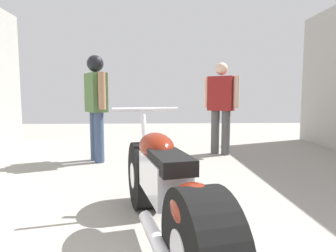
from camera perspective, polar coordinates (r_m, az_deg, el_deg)
The scene contains 4 objects.
ground_plane at distance 3.34m, azimuth 1.04°, elevation -12.37°, with size 16.31×16.31×0.00m, color gray.
motorcycle_maroon_cruiser at distance 2.03m, azimuth -0.70°, elevation -12.92°, with size 0.78×2.03×0.95m.
mechanic_in_blue at distance 5.25m, azimuth 10.54°, elevation 4.55°, with size 0.62×0.43×1.66m.
mechanic_with_helmet at distance 4.72m, azimuth -14.20°, elevation 5.34°, with size 0.43×0.63×1.70m.
Camera 1 is at (-0.19, 0.17, 1.04)m, focal length 30.47 mm.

